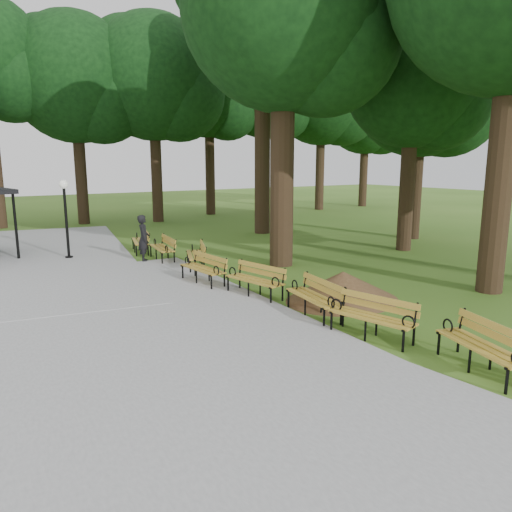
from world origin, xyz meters
TOP-DOWN VIEW (x-y plane):
  - ground at (0.00, 0.00)m, footprint 100.00×100.00m
  - path at (-4.00, 3.00)m, footprint 12.00×38.00m
  - person at (-0.97, 10.97)m, footprint 0.59×0.72m
  - lamp_post at (-3.16, 12.98)m, footprint 0.32×0.32m
  - dirt_mound at (1.64, 3.40)m, footprint 2.63×2.63m
  - bench_2 at (0.63, -1.12)m, footprint 1.15×2.00m
  - bench_3 at (0.21, 1.02)m, footprint 1.07×2.00m
  - bench_4 at (0.17, 2.81)m, footprint 0.92×1.97m
  - bench_5 at (-0.10, 4.95)m, footprint 1.01×1.99m
  - bench_6 at (-0.64, 6.95)m, footprint 0.79×1.95m
  - bench_7 at (0.11, 9.00)m, footprint 1.30×2.00m
  - bench_8 at (-0.32, 10.89)m, footprint 0.87×1.96m
  - bench_9 at (-0.47, 12.82)m, footprint 1.10×2.00m
  - lawn_tree_1 at (8.77, 7.46)m, footprint 5.31×5.31m
  - lawn_tree_2 at (2.82, 7.78)m, footprint 6.62×6.62m
  - lawn_tree_4 at (6.54, 14.58)m, footprint 6.46×6.46m
  - lawn_tree_5 at (11.53, 9.24)m, footprint 6.25×6.25m
  - tree_backdrop at (7.09, 22.89)m, footprint 36.59×9.38m

SIDE VIEW (x-z plane):
  - ground at x=0.00m, z-range 0.00..0.00m
  - path at x=-4.00m, z-range 0.00..0.06m
  - dirt_mound at x=1.64m, z-range 0.00..0.77m
  - bench_2 at x=0.63m, z-range 0.00..0.88m
  - bench_3 at x=0.21m, z-range 0.00..0.88m
  - bench_4 at x=0.17m, z-range 0.00..0.88m
  - bench_5 at x=-0.10m, z-range 0.00..0.88m
  - bench_6 at x=-0.64m, z-range 0.00..0.88m
  - bench_7 at x=0.11m, z-range 0.00..0.88m
  - bench_8 at x=-0.32m, z-range 0.00..0.88m
  - bench_9 at x=-0.47m, z-range 0.00..0.88m
  - person at x=-0.97m, z-range 0.00..1.70m
  - lamp_post at x=-3.16m, z-range 0.66..3.57m
  - lawn_tree_1 at x=8.77m, z-range 1.98..11.36m
  - lawn_tree_5 at x=11.53m, z-range 1.84..11.82m
  - tree_backdrop at x=7.09m, z-range 0.00..16.37m
  - lawn_tree_2 at x=2.82m, z-range 2.48..14.21m
  - lawn_tree_4 at x=6.54m, z-range 3.11..15.99m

